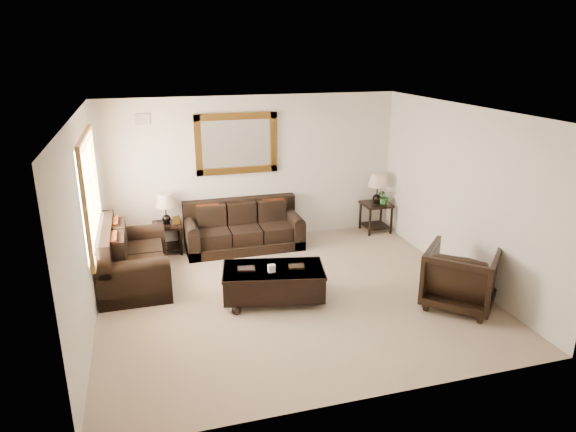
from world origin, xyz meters
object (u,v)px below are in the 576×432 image
object	(u,v)px
end_table_right	(377,194)
coffee_table	(273,280)
loveseat	(130,262)
end_table_left	(166,214)
armchair	(461,274)
sofa	(243,231)

from	to	relation	value
end_table_right	coffee_table	size ratio (longest dim) A/B	0.75
loveseat	coffee_table	size ratio (longest dim) A/B	1.09
loveseat	end_table_left	world-z (taller)	end_table_left
end_table_left	armchair	bearing A→B (deg)	-39.64
end_table_right	coffee_table	bearing A→B (deg)	-139.90
loveseat	armchair	bearing A→B (deg)	-114.36
loveseat	end_table_right	xyz separation A→B (m)	(4.68, 1.13, 0.41)
end_table_left	coffee_table	world-z (taller)	end_table_left
armchair	sofa	bearing A→B (deg)	-6.29
end_table_left	end_table_right	xyz separation A→B (m)	(4.04, -0.02, 0.06)
end_table_right	armchair	world-z (taller)	end_table_right
end_table_left	end_table_right	size ratio (longest dim) A/B	0.93
sofa	end_table_right	distance (m)	2.74
sofa	loveseat	distance (m)	2.23
loveseat	coffee_table	distance (m)	2.29
armchair	end_table_right	bearing A→B (deg)	-49.18
loveseat	sofa	bearing A→B (deg)	-62.59
coffee_table	sofa	bearing A→B (deg)	102.08
loveseat	coffee_table	bearing A→B (deg)	-119.57
end_table_left	armchair	xyz separation A→B (m)	(3.84, -3.18, -0.23)
loveseat	end_table_left	distance (m)	1.37
sofa	armchair	distance (m)	3.95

